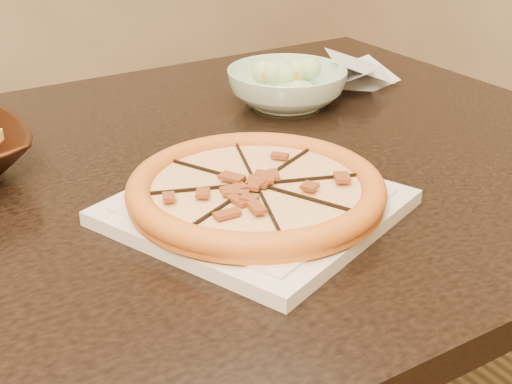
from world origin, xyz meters
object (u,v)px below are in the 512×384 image
(pizza, at_px, (256,189))
(salad_bowl, at_px, (287,87))
(plate, at_px, (256,206))
(dining_table, at_px, (138,240))

(pizza, distance_m, salad_bowl, 0.41)
(plate, bearing_deg, pizza, -159.13)
(dining_table, bearing_deg, pizza, -61.44)
(dining_table, bearing_deg, salad_bowl, 23.16)
(dining_table, height_order, salad_bowl, salad_bowl)
(dining_table, bearing_deg, plate, -61.43)
(salad_bowl, bearing_deg, pizza, -129.38)
(plate, relative_size, pizza, 1.23)
(pizza, xyz_separation_m, salad_bowl, (0.26, 0.32, -0.00))
(dining_table, relative_size, salad_bowl, 7.31)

